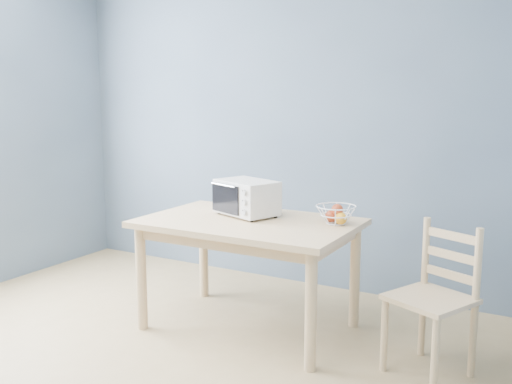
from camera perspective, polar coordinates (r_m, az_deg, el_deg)
The scene contains 5 objects.
room at distance 2.97m, azimuth -17.73°, elevation 4.06°, with size 4.01×4.51×2.61m.
dining_table at distance 3.81m, azimuth -0.75°, elevation -4.32°, with size 1.40×0.90×0.75m.
toaster_oven at distance 3.92m, azimuth -1.11°, elevation -0.49°, with size 0.49×0.41×0.25m.
fruit_basket at distance 3.70m, azimuth 8.07°, elevation -2.18°, with size 0.33×0.33×0.13m.
dining_chair at distance 3.42m, azimuth 17.41°, elevation -10.36°, with size 0.53×0.53×0.86m.
Camera 1 is at (2.16, -2.02, 1.55)m, focal length 40.00 mm.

